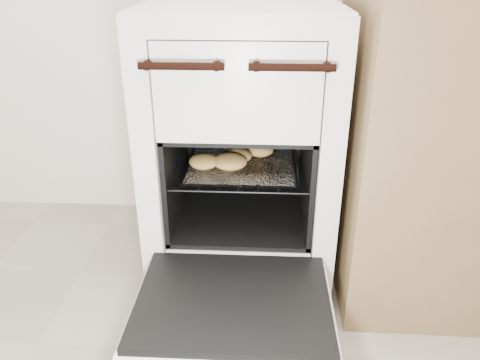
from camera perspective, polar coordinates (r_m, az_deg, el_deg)
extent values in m
cube|color=silver|center=(1.61, 0.29, 4.31)|extent=(0.59, 0.63, 0.91)
cylinder|color=black|center=(1.21, -7.18, 13.59)|extent=(0.22, 0.02, 0.02)
cylinder|color=black|center=(1.20, 6.37, 13.47)|extent=(0.22, 0.02, 0.02)
cube|color=black|center=(1.29, -0.85, -14.50)|extent=(0.51, 0.40, 0.02)
cube|color=silver|center=(1.30, -0.84, -15.10)|extent=(0.53, 0.41, 0.02)
cylinder|color=black|center=(1.58, -7.57, 1.92)|extent=(0.01, 0.41, 0.01)
cylinder|color=black|center=(1.56, 7.97, 1.60)|extent=(0.01, 0.41, 0.01)
cylinder|color=black|center=(1.38, -0.26, -1.51)|extent=(0.42, 0.01, 0.01)
cylinder|color=black|center=(1.74, 0.48, 4.38)|extent=(0.42, 0.01, 0.01)
cylinder|color=black|center=(1.57, -6.33, 1.90)|extent=(0.01, 0.40, 0.01)
cylinder|color=black|center=(1.57, -4.19, 1.86)|extent=(0.01, 0.40, 0.01)
cylinder|color=black|center=(1.56, -2.02, 1.82)|extent=(0.01, 0.40, 0.01)
cylinder|color=black|center=(1.56, 0.15, 1.78)|extent=(0.01, 0.40, 0.01)
cylinder|color=black|center=(1.55, 2.34, 1.73)|extent=(0.01, 0.40, 0.01)
cylinder|color=black|center=(1.55, 4.52, 1.68)|extent=(0.01, 0.40, 0.01)
cylinder|color=black|center=(1.56, 6.70, 1.63)|extent=(0.01, 0.40, 0.01)
cube|color=silver|center=(1.53, 0.12, 1.68)|extent=(0.34, 0.30, 0.01)
ellipsoid|color=tan|center=(1.60, 2.49, 3.74)|extent=(0.11, 0.11, 0.04)
ellipsoid|color=tan|center=(1.56, -0.34, 3.01)|extent=(0.14, 0.14, 0.04)
ellipsoid|color=tan|center=(1.51, -4.43, 2.30)|extent=(0.10, 0.10, 0.04)
ellipsoid|color=tan|center=(1.50, -1.20, 2.32)|extent=(0.15, 0.15, 0.05)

